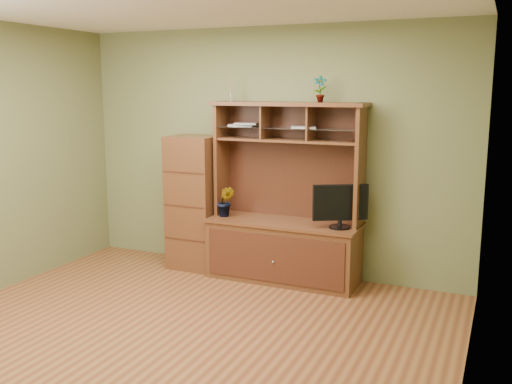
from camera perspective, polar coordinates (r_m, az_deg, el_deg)
The scene contains 8 objects.
room at distance 4.57m, azimuth -8.43°, elevation 1.51°, with size 4.54×4.04×2.74m.
media_hutch at distance 6.13m, azimuth 2.87°, elevation -4.03°, with size 1.66×0.61×1.90m.
monitor at distance 5.78m, azimuth 8.42°, elevation -1.32°, with size 0.51×0.31×0.44m.
orchid_plant at distance 6.25m, azimuth -3.05°, elevation -0.96°, with size 0.19×0.15×0.34m, color #385A1E.
top_plant at distance 5.89m, azimuth 6.41°, elevation 10.22°, with size 0.14×0.10×0.27m, color #346E26.
reed_diffuser at distance 6.27m, azimuth -2.48°, elevation 10.12°, with size 0.06×0.06×0.30m.
magazines at distance 6.13m, azimuth 0.59°, elevation 6.68°, with size 1.04×0.28×0.04m.
side_cabinet at distance 6.54m, azimuth -6.12°, elevation -1.03°, with size 0.54×0.49×1.51m.
Camera 1 is at (2.42, -3.81, 2.05)m, focal length 40.00 mm.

